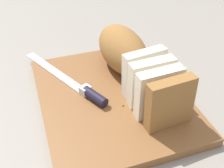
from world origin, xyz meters
name	(u,v)px	position (x,y,z in m)	size (l,w,h in m)	color
ground_plane	(112,101)	(0.00, 0.00, 0.00)	(3.00, 3.00, 0.00)	gray
cutting_board	(112,98)	(0.00, 0.00, 0.01)	(0.39, 0.32, 0.02)	brown
bread_loaf	(132,61)	(-0.04, 0.07, 0.07)	(0.33, 0.11, 0.11)	#996633
bread_knife	(81,88)	(-0.04, -0.06, 0.03)	(0.28, 0.14, 0.02)	silver
crumb_near_knife	(123,105)	(0.04, 0.01, 0.02)	(0.00, 0.00, 0.00)	#A8753D
crumb_near_loaf	(104,104)	(0.03, -0.03, 0.02)	(0.01, 0.01, 0.01)	#A8753D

